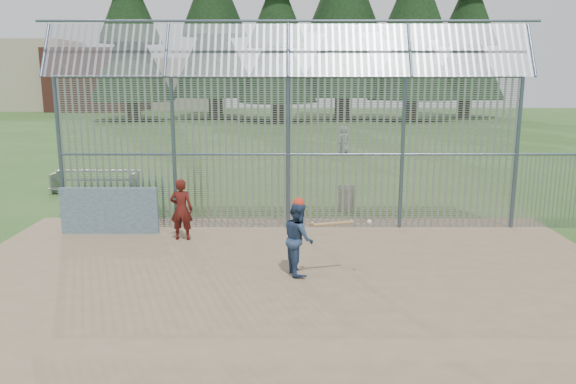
{
  "coord_description": "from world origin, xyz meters",
  "views": [
    {
      "loc": [
        0.03,
        -11.11,
        4.03
      ],
      "look_at": [
        0.0,
        2.0,
        1.3
      ],
      "focal_mm": 35.0,
      "sensor_mm": 36.0,
      "label": 1
    }
  ],
  "objects_px": {
    "bleacher": "(96,181)",
    "onlooker": "(181,209)",
    "batter": "(298,238)",
    "dugout_wall": "(109,211)",
    "trash_can": "(347,199)"
  },
  "relations": [
    {
      "from": "batter",
      "to": "bleacher",
      "type": "height_order",
      "value": "batter"
    },
    {
      "from": "onlooker",
      "to": "trash_can",
      "type": "xyz_separation_m",
      "value": [
        4.4,
        3.03,
        -0.41
      ]
    },
    {
      "from": "onlooker",
      "to": "trash_can",
      "type": "bearing_deg",
      "value": -141.86
    },
    {
      "from": "batter",
      "to": "bleacher",
      "type": "distance_m",
      "value": 10.84
    },
    {
      "from": "onlooker",
      "to": "trash_can",
      "type": "distance_m",
      "value": 5.36
    },
    {
      "from": "onlooker",
      "to": "bleacher",
      "type": "xyz_separation_m",
      "value": [
        -4.13,
        5.83,
        -0.38
      ]
    },
    {
      "from": "dugout_wall",
      "to": "trash_can",
      "type": "bearing_deg",
      "value": 21.36
    },
    {
      "from": "batter",
      "to": "onlooker",
      "type": "bearing_deg",
      "value": 35.01
    },
    {
      "from": "dugout_wall",
      "to": "onlooker",
      "type": "relative_size",
      "value": 1.63
    },
    {
      "from": "onlooker",
      "to": "bleacher",
      "type": "bearing_deg",
      "value": -51.16
    },
    {
      "from": "onlooker",
      "to": "trash_can",
      "type": "relative_size",
      "value": 1.87
    },
    {
      "from": "trash_can",
      "to": "onlooker",
      "type": "bearing_deg",
      "value": -145.42
    },
    {
      "from": "dugout_wall",
      "to": "trash_can",
      "type": "distance_m",
      "value": 6.84
    },
    {
      "from": "bleacher",
      "to": "onlooker",
      "type": "bearing_deg",
      "value": -54.72
    },
    {
      "from": "dugout_wall",
      "to": "batter",
      "type": "xyz_separation_m",
      "value": [
        4.82,
        -3.0,
        0.15
      ]
    }
  ]
}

